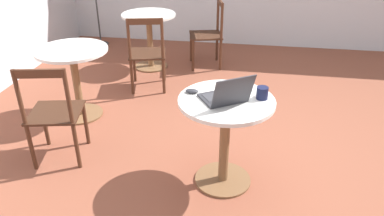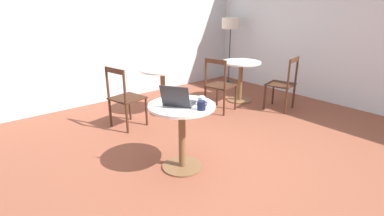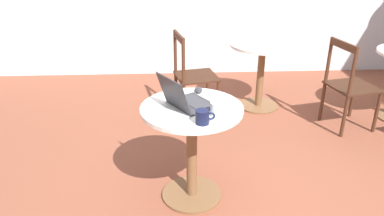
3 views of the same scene
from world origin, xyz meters
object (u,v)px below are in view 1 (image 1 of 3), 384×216
(chair_mid_left, at_px, (147,54))
(chair_far_left, at_px, (54,114))
(cafe_table_far, at_px, (74,68))
(drinking_glass, at_px, (248,86))
(cafe_table_near, at_px, (225,124))
(cafe_table_mid, at_px, (149,29))
(mouse, at_px, (192,91))
(laptop, at_px, (226,95))
(chair_mid_front, at_px, (209,34))
(mug, at_px, (262,93))

(chair_mid_left, relative_size, chair_far_left, 1.00)
(cafe_table_far, xyz_separation_m, drinking_glass, (-0.72, -1.78, 0.26))
(cafe_table_near, bearing_deg, cafe_table_far, 61.84)
(cafe_table_mid, height_order, mouse, mouse)
(cafe_table_mid, xyz_separation_m, laptop, (-2.40, -1.23, 0.26))
(chair_mid_front, bearing_deg, mouse, -176.25)
(chair_mid_front, height_order, laptop, laptop)
(cafe_table_far, distance_m, mouse, 1.60)
(mug, bearing_deg, cafe_table_far, 66.60)
(cafe_table_far, xyz_separation_m, mug, (-0.82, -1.89, 0.26))
(cafe_table_far, relative_size, mug, 6.04)
(chair_mid_left, bearing_deg, cafe_table_near, -146.98)
(cafe_table_mid, relative_size, drinking_glass, 7.96)
(cafe_table_mid, xyz_separation_m, chair_mid_left, (-0.71, -0.16, -0.09))
(cafe_table_mid, bearing_deg, cafe_table_far, 165.05)
(chair_mid_front, distance_m, laptop, 2.65)
(cafe_table_near, distance_m, laptop, 0.26)
(cafe_table_mid, bearing_deg, drinking_glass, -148.00)
(cafe_table_mid, relative_size, chair_mid_left, 0.82)
(drinking_glass, bearing_deg, cafe_table_mid, 32.00)
(chair_mid_left, relative_size, mouse, 9.25)
(cafe_table_mid, relative_size, mouse, 7.58)
(chair_mid_left, bearing_deg, cafe_table_mid, 12.68)
(cafe_table_far, bearing_deg, drinking_glass, -112.05)
(cafe_table_mid, height_order, chair_mid_front, chair_mid_front)
(cafe_table_near, relative_size, chair_mid_left, 0.82)
(chair_far_left, xyz_separation_m, laptop, (-0.12, -1.46, 0.35))
(cafe_table_far, height_order, mug, mug)
(cafe_table_far, bearing_deg, mouse, -120.74)
(cafe_table_far, bearing_deg, chair_mid_front, -35.43)
(mug, height_order, drinking_glass, drinking_glass)
(chair_far_left, relative_size, mouse, 9.25)
(laptop, bearing_deg, cafe_table_far, 60.74)
(cafe_table_near, height_order, mouse, mouse)
(mug, relative_size, drinking_glass, 1.32)
(chair_mid_front, bearing_deg, cafe_table_mid, 103.45)
(chair_mid_left, height_order, chair_far_left, same)
(chair_mid_front, bearing_deg, cafe_table_far, 144.57)
(chair_mid_left, xyz_separation_m, mug, (-1.59, -1.33, 0.35))
(mug, xyz_separation_m, drinking_glass, (0.10, 0.11, 0.00))
(cafe_table_mid, xyz_separation_m, mug, (-2.31, -1.49, 0.26))
(cafe_table_near, distance_m, mouse, 0.36)
(chair_far_left, relative_size, laptop, 2.15)
(laptop, height_order, mug, laptop)
(mouse, bearing_deg, cafe_table_far, 59.26)
(laptop, xyz_separation_m, mug, (0.09, -0.26, -0.00))
(mouse, bearing_deg, cafe_table_near, -103.36)
(chair_far_left, distance_m, mug, 1.76)
(cafe_table_mid, bearing_deg, laptop, -152.91)
(chair_far_left, bearing_deg, mug, -90.88)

